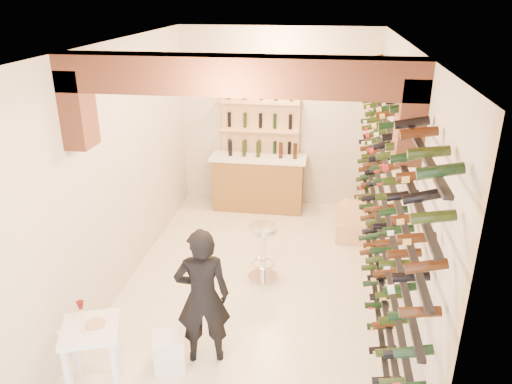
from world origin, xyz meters
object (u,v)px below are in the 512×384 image
tasting_table (92,339)px  crate_lower (354,231)px  back_counter (258,181)px  person (203,297)px  chrome_barstool (263,248)px  wine_rack (379,189)px  white_stool (169,352)px

tasting_table → crate_lower: (2.67, 3.61, -0.47)m
back_counter → person: size_ratio=1.08×
chrome_barstool → crate_lower: bearing=45.0°
person → back_counter: bearing=-104.0°
back_counter → crate_lower: 2.03m
person → wine_rack: bearing=-156.7°
wine_rack → crate_lower: bearing=94.7°
wine_rack → tasting_table: (-2.80, -2.02, -0.91)m
tasting_table → back_counter: bearing=58.5°
back_counter → crate_lower: back_counter is taller
wine_rack → white_stool: bearing=-143.9°
back_counter → crate_lower: (1.70, -1.05, -0.36)m
back_counter → crate_lower: bearing=-31.8°
chrome_barstool → tasting_table: bearing=-120.7°
chrome_barstool → crate_lower: chrome_barstool is taller
back_counter → tasting_table: (-0.97, -4.67, 0.10)m
white_stool → crate_lower: size_ratio=0.71×
back_counter → tasting_table: size_ratio=1.81×
person → tasting_table: bearing=19.4°
tasting_table → crate_lower: size_ratio=1.68×
wine_rack → crate_lower: size_ratio=10.17×
tasting_table → white_stool: bearing=14.9°
crate_lower → person: bearing=-119.9°
wine_rack → chrome_barstool: bearing=168.5°
person → white_stool: bearing=16.7°
chrome_barstool → white_stool: bearing=-111.9°
white_stool → crate_lower: white_stool is taller
tasting_table → chrome_barstool: size_ratio=1.15×
tasting_table → person: bearing=13.5°
white_stool → chrome_barstool: chrome_barstool is taller
wine_rack → person: bearing=-143.0°
wine_rack → chrome_barstool: wine_rack is taller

